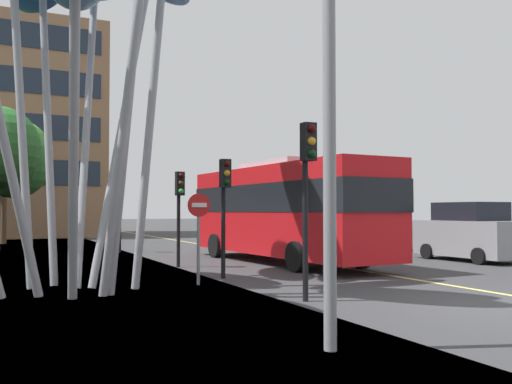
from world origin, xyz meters
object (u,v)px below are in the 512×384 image
at_px(red_bus, 284,207).
at_px(traffic_light_kerb_far, 225,192).
at_px(no_entry_sign, 199,224).
at_px(traffic_light_kerb_near, 307,172).
at_px(car_parked_far, 363,229).
at_px(traffic_light_opposite, 121,197).
at_px(traffic_light_island_mid, 179,198).
at_px(car_far_side, 252,222).
at_px(car_side_street, 292,227).
at_px(car_parked_mid, 470,233).

bearing_deg(red_bus, traffic_light_kerb_far, -136.12).
bearing_deg(no_entry_sign, traffic_light_kerb_near, -71.55).
bearing_deg(traffic_light_kerb_near, car_parked_far, 50.46).
bearing_deg(traffic_light_opposite, red_bus, -59.87).
distance_m(traffic_light_island_mid, traffic_light_opposite, 7.66).
bearing_deg(traffic_light_kerb_near, car_far_side, 68.14).
xyz_separation_m(red_bus, no_entry_sign, (-4.84, -4.55, -0.46)).
distance_m(traffic_light_island_mid, car_parked_far, 11.53).
bearing_deg(car_far_side, no_entry_sign, -117.43).
bearing_deg(car_parked_far, car_far_side, 89.80).
bearing_deg(no_entry_sign, traffic_light_island_mid, 79.12).
bearing_deg(traffic_light_island_mid, car_side_street, 46.70).
bearing_deg(no_entry_sign, car_side_street, 54.27).
distance_m(traffic_light_kerb_far, car_parked_far, 13.13).
distance_m(car_parked_mid, car_parked_far, 6.59).
bearing_deg(traffic_light_island_mid, car_parked_far, 22.43).
bearing_deg(traffic_light_opposite, traffic_light_kerb_near, -87.20).
distance_m(traffic_light_kerb_far, no_entry_sign, 1.69).
bearing_deg(traffic_light_kerb_near, car_parked_mid, 29.19).
bearing_deg(no_entry_sign, traffic_light_opposite, 88.04).
bearing_deg(car_parked_far, traffic_light_kerb_near, -129.54).
relative_size(red_bus, traffic_light_opposite, 3.09).
xyz_separation_m(traffic_light_island_mid, car_parked_mid, (10.80, -2.21, -1.29)).
xyz_separation_m(red_bus, traffic_light_kerb_near, (-3.65, -8.10, 0.68)).
bearing_deg(car_side_street, traffic_light_kerb_near, -117.48).
xyz_separation_m(traffic_light_kerb_near, traffic_light_island_mid, (-0.32, 8.07, -0.37)).
relative_size(traffic_light_opposite, car_parked_mid, 0.82).
bearing_deg(traffic_light_island_mid, car_parked_mid, -11.58).
xyz_separation_m(traffic_light_island_mid, car_parked_far, (10.59, 4.37, -1.31)).
bearing_deg(traffic_light_opposite, car_parked_mid, -41.22).
xyz_separation_m(red_bus, car_side_street, (6.11, 10.67, -1.08)).
height_order(red_bus, car_parked_far, red_bus).
bearing_deg(no_entry_sign, car_parked_far, 37.82).
bearing_deg(car_side_street, no_entry_sign, -125.73).
distance_m(traffic_light_kerb_near, car_parked_mid, 12.13).
bearing_deg(traffic_light_kerb_far, car_parked_mid, 7.30).
relative_size(car_parked_mid, car_side_street, 0.96).
distance_m(car_parked_far, no_entry_sign, 14.51).
height_order(traffic_light_opposite, car_far_side, traffic_light_opposite).
relative_size(red_bus, car_parked_mid, 2.53).
relative_size(traffic_light_kerb_near, no_entry_sign, 1.60).
distance_m(red_bus, traffic_light_kerb_far, 5.21).
height_order(traffic_light_opposite, car_parked_far, traffic_light_opposite).
bearing_deg(car_far_side, traffic_light_kerb_near, -111.86).
bearing_deg(traffic_light_kerb_near, no_entry_sign, 108.45).
bearing_deg(car_parked_far, traffic_light_opposite, 163.46).
distance_m(traffic_light_opposite, car_parked_far, 11.61).
distance_m(traffic_light_opposite, car_side_street, 11.08).
bearing_deg(car_side_street, traffic_light_opposite, -163.86).
distance_m(car_parked_mid, car_side_street, 12.93).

